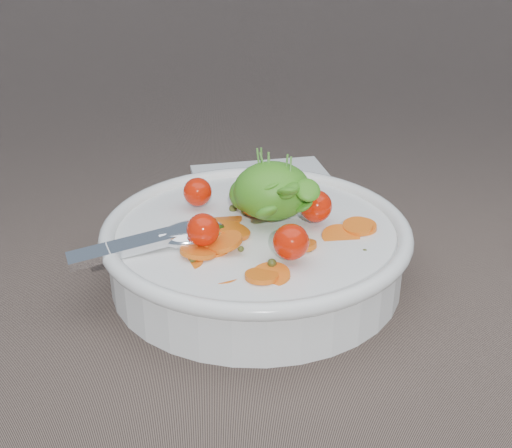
{
  "coord_description": "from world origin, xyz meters",
  "views": [
    {
      "loc": [
        -0.0,
        -0.53,
        0.31
      ],
      "look_at": [
        0.03,
        -0.01,
        0.06
      ],
      "focal_mm": 45.0,
      "sensor_mm": 36.0,
      "label": 1
    }
  ],
  "objects": [
    {
      "name": "ground",
      "position": [
        0.0,
        0.0,
        0.0
      ],
      "size": [
        6.0,
        6.0,
        0.0
      ],
      "primitive_type": "plane",
      "color": "#6F5C4F",
      "rests_on": "ground"
    },
    {
      "name": "napkin",
      "position": [
        0.05,
        0.21,
        0.0
      ],
      "size": [
        0.19,
        0.17,
        0.01
      ],
      "primitive_type": "cube",
      "rotation": [
        0.0,
        0.0,
        0.15
      ],
      "color": "white",
      "rests_on": "ground"
    },
    {
      "name": "bowl",
      "position": [
        0.03,
        -0.01,
        0.03
      ],
      "size": [
        0.3,
        0.28,
        0.12
      ],
      "color": "white",
      "rests_on": "ground"
    }
  ]
}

